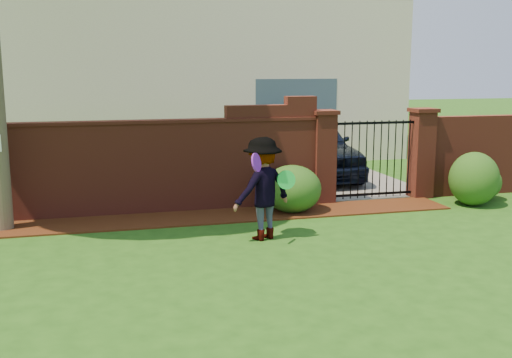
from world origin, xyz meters
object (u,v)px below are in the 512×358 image
object	(u,v)px
man	(264,189)
frisbee_purple	(256,162)
car	(312,148)
frisbee_green	(286,180)

from	to	relation	value
man	frisbee_purple	xyz separation A→B (m)	(-0.23, -0.43, 0.50)
car	man	size ratio (longest dim) A/B	2.71
frisbee_purple	frisbee_green	size ratio (longest dim) A/B	0.95
frisbee_green	man	bearing A→B (deg)	154.49
man	frisbee_green	distance (m)	0.39
car	frisbee_green	xyz separation A→B (m)	(-2.29, -5.15, 0.22)
man	frisbee_purple	world-z (taller)	man
frisbee_green	car	bearing A→B (deg)	66.03
frisbee_purple	frisbee_green	distance (m)	0.71
car	frisbee_green	world-z (taller)	car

